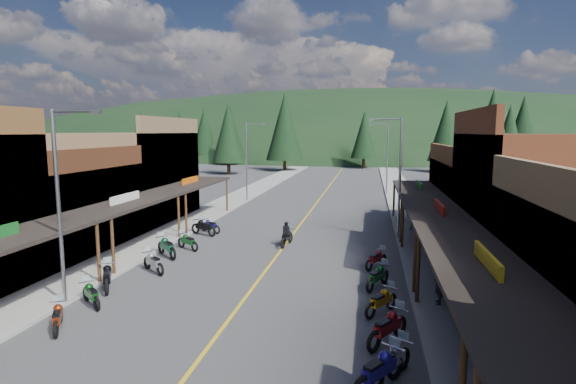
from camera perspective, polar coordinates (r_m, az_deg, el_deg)
The scene contains 41 objects.
ground at distance 23.52m, azimuth -2.86°, elevation -9.95°, with size 220.00×220.00×0.00m, color #38383A.
centerline at distance 42.72m, azimuth 3.26°, elevation -1.90°, with size 0.15×90.00×0.01m, color gold.
sidewalk_west at distance 44.60m, azimuth -7.90°, elevation -1.46°, with size 3.40×94.00×0.15m, color gray.
sidewalk_east at distance 42.55m, azimuth 14.98°, elevation -2.09°, with size 3.40×94.00×0.15m, color gray.
shop_west_2 at distance 30.51m, azimuth -28.14°, elevation -1.87°, with size 10.90×9.00×6.20m.
shop_west_3 at distance 38.31m, azimuth -19.36°, elevation 1.87°, with size 10.90×10.20×8.20m.
shop_east_2 at distance 25.30m, azimuth 30.16°, elevation -1.55°, with size 10.90×9.00×8.20m.
shop_east_3 at distance 34.52m, azimuth 24.66°, elevation -0.65°, with size 10.90×10.20×6.20m.
streetlight_0 at distance 20.08m, azimuth -26.85°, elevation -0.77°, with size 2.16×0.18×8.00m.
streetlight_1 at distance 45.53m, azimuth -5.12°, elevation 4.32°, with size 2.16×0.18×8.00m.
streetlight_2 at distance 29.98m, azimuth 13.75°, elevation 2.38°, with size 2.16×0.18×8.00m.
streetlight_3 at distance 51.91m, azimuth 12.34°, elevation 4.59°, with size 2.16×0.18×8.00m.
ridge_hill at distance 157.05m, azimuth 8.47°, elevation 5.03°, with size 310.00×140.00×60.00m, color black.
pine_0 at distance 95.20m, azimuth -18.13°, elevation 6.95°, with size 5.04×5.04×11.00m.
pine_1 at distance 96.32m, azimuth -7.36°, elevation 7.72°, with size 5.88×5.88×12.50m.
pine_2 at distance 81.24m, azimuth -0.43°, elevation 8.32°, with size 6.72×6.72×14.00m.
pine_3 at distance 87.82m, azimuth 9.65°, elevation 7.19°, with size 5.04×5.04×11.00m.
pine_4 at distance 82.81m, azimuth 19.42°, elevation 7.36°, with size 5.88×5.88×12.50m.
pine_5 at distance 98.15m, azimuth 27.66°, elevation 7.35°, with size 6.72×6.72×14.00m.
pine_7 at distance 104.62m, azimuth -10.57°, elevation 7.65°, with size 5.88×5.88×12.50m.
pine_8 at distance 67.52m, azimuth -13.48°, elevation 6.53°, with size 4.48×4.48×10.00m.
pine_9 at distance 69.42m, azimuth 26.25°, elevation 6.31°, with size 4.93×4.93×10.80m.
pine_10 at distance 75.45m, azimuth -7.61°, elevation 7.39°, with size 5.38×5.38×11.60m.
pine_11 at distance 61.63m, azimuth 24.47°, elevation 7.08°, with size 5.82×5.82×12.40m.
bike_west_4 at distance 18.70m, azimuth -27.22°, elevation -13.81°, with size 0.63×1.90×1.09m, color maroon, non-canonical shape.
bike_west_5 at distance 20.50m, azimuth -23.74°, elevation -11.69°, with size 0.64×1.92×1.10m, color #0C4012, non-canonical shape.
bike_west_6 at distance 22.24m, azimuth -21.97°, elevation -9.84°, with size 0.74×2.23×1.28m, color black, non-canonical shape.
bike_west_7 at distance 24.00m, azimuth -16.73°, elevation -8.42°, with size 0.69×2.08×1.19m, color gray, non-canonical shape.
bike_west_8 at distance 26.63m, azimuth -15.16°, elevation -6.62°, with size 0.77×2.32×1.32m, color #0D4328, non-canonical shape.
bike_west_9 at distance 27.98m, azimuth -12.62°, elevation -6.06°, with size 0.65×1.96×1.12m, color #0E471B, non-canonical shape.
bike_west_10 at distance 31.56m, azimuth -10.70°, elevation -4.29°, with size 0.75×2.24×1.28m, color black, non-canonical shape.
bike_west_11 at distance 32.29m, azimuth -9.86°, elevation -4.16°, with size 0.64×1.92×1.10m, color navy, non-canonical shape.
bike_east_3 at distance 13.53m, azimuth 11.49°, elevation -21.13°, with size 0.75×2.25×1.28m, color navy, non-canonical shape.
bike_east_4 at distance 14.07m, azimuth 12.98°, elevation -20.12°, with size 0.71×2.13×1.22m, color gray, non-canonical shape.
bike_east_5 at distance 16.06m, azimuth 12.54°, elevation -16.27°, with size 0.76×2.29×1.31m, color maroon, non-canonical shape.
bike_east_6 at distance 18.43m, azimuth 11.77°, elevation -13.27°, with size 0.68×2.04×1.16m, color #9F670B, non-canonical shape.
bike_east_7 at distance 21.21m, azimuth 11.31°, elevation -10.36°, with size 0.71×2.12×1.21m, color #0E481A, non-canonical shape.
bike_east_8 at distance 24.17m, azimuth 11.13°, elevation -8.23°, with size 0.65×1.94×1.11m, color maroon, non-canonical shape.
rider_on_bike at distance 28.22m, azimuth -0.16°, elevation -5.60°, with size 0.96×2.15×1.58m.
pedestrian_east_a at distance 19.57m, azimuth 18.67°, elevation -10.84°, with size 0.65×0.43×1.78m, color black.
pedestrian_east_b at distance 33.34m, azimuth 15.56°, elevation -3.01°, with size 0.92×0.53×1.88m, color brown.
Camera 1 is at (5.14, -21.81, 7.13)m, focal length 28.00 mm.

